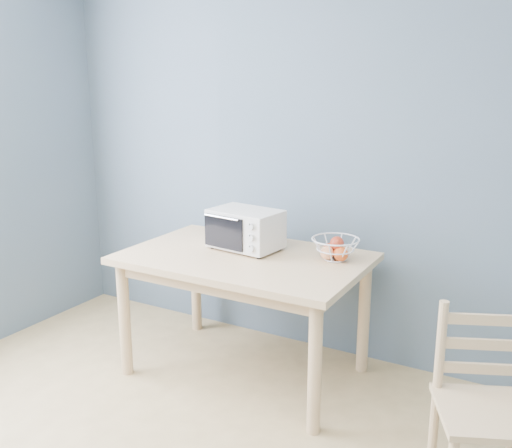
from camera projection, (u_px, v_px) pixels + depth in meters
The scene contains 5 objects.
room at pixel (31, 241), 1.63m from camera, with size 4.01×4.51×2.61m.
dining_table at pixel (245, 272), 3.36m from camera, with size 1.40×0.90×0.75m.
toaster_oven at pixel (243, 228), 3.44m from camera, with size 0.45×0.34×0.24m.
fruit_basket at pixel (335, 249), 3.23m from camera, with size 0.30×0.30×0.14m.
dining_chair at pixel (485, 412), 2.35m from camera, with size 0.52×0.52×0.84m.
Camera 1 is at (1.33, -1.05, 1.74)m, focal length 40.00 mm.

